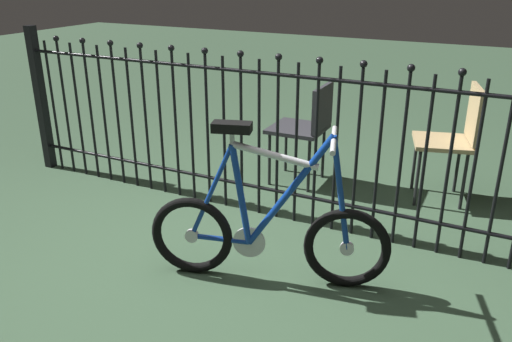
# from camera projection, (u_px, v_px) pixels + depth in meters

# --- Properties ---
(ground_plane) EXTENTS (20.00, 20.00, 0.00)m
(ground_plane) POSITION_uv_depth(u_px,v_px,m) (213.00, 268.00, 3.02)
(ground_plane) COLOR #37523A
(iron_fence) EXTENTS (4.26, 0.07, 1.18)m
(iron_fence) POSITION_uv_depth(u_px,v_px,m) (265.00, 133.00, 3.45)
(iron_fence) COLOR black
(iron_fence) RESTS_ON ground
(bicycle) EXTENTS (1.27, 0.51, 0.90)m
(bicycle) POSITION_uv_depth(u_px,v_px,m) (267.00, 231.00, 2.81)
(bicycle) COLOR black
(bicycle) RESTS_ON ground
(chair_tan) EXTENTS (0.48, 0.48, 0.86)m
(chair_tan) POSITION_uv_depth(u_px,v_px,m) (455.00, 133.00, 3.71)
(chair_tan) COLOR black
(chair_tan) RESTS_ON ground
(chair_charcoal) EXTENTS (0.42, 0.41, 0.79)m
(chair_charcoal) POSITION_uv_depth(u_px,v_px,m) (307.00, 123.00, 4.01)
(chair_charcoal) COLOR black
(chair_charcoal) RESTS_ON ground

